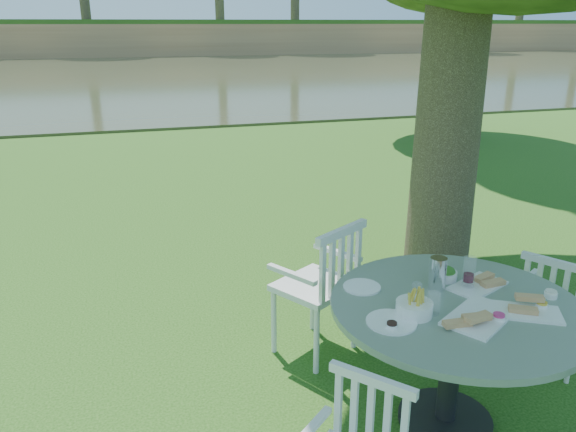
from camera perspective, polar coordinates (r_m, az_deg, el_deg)
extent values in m
plane|color=#173E0D|center=(4.61, 0.72, -10.82)|extent=(140.00, 140.00, 0.00)
cylinder|color=black|center=(3.75, 15.63, -19.21)|extent=(0.56, 0.56, 0.04)
cylinder|color=black|center=(3.53, 16.19, -14.32)|extent=(0.12, 0.12, 0.72)
cylinder|color=slate|center=(3.34, 16.80, -8.83)|extent=(1.43, 1.43, 0.04)
cylinder|color=silver|center=(4.63, 23.61, -9.48)|extent=(0.03, 0.03, 0.42)
cylinder|color=silver|center=(4.26, 26.81, -12.54)|extent=(0.03, 0.03, 0.42)
cylinder|color=silver|center=(4.35, 22.07, -11.19)|extent=(0.03, 0.03, 0.42)
cube|color=silver|center=(4.34, 25.56, -8.32)|extent=(0.56, 0.57, 0.04)
cube|color=silver|center=(4.10, 25.14, -6.85)|extent=(0.25, 0.39, 0.43)
cylinder|color=silver|center=(4.43, 2.54, -8.53)|extent=(0.04, 0.04, 0.50)
cylinder|color=silver|center=(4.13, -1.45, -10.65)|extent=(0.04, 0.04, 0.50)
cylinder|color=silver|center=(4.22, 6.78, -10.16)|extent=(0.04, 0.04, 0.50)
cylinder|color=silver|center=(3.91, 2.91, -12.58)|extent=(0.04, 0.04, 0.50)
cube|color=silver|center=(4.04, 2.77, -7.08)|extent=(0.68, 0.66, 0.04)
cube|color=silver|center=(3.82, 5.40, -4.90)|extent=(0.46, 0.30, 0.51)
cube|color=silver|center=(2.71, 8.36, -19.43)|extent=(0.30, 0.34, 0.42)
cube|color=white|center=(3.21, 18.86, -9.65)|extent=(0.51, 0.45, 0.02)
cube|color=white|center=(3.35, 23.13, -9.00)|extent=(0.40, 0.35, 0.01)
cube|color=white|center=(3.56, 18.69, -6.72)|extent=(0.41, 0.33, 0.02)
cylinder|color=white|center=(3.05, 10.46, -10.54)|extent=(0.27, 0.27, 0.01)
cylinder|color=white|center=(3.39, 7.51, -7.16)|extent=(0.22, 0.22, 0.01)
cylinder|color=white|center=(3.14, 12.69, -9.14)|extent=(0.20, 0.20, 0.08)
cylinder|color=white|center=(3.60, 15.56, -5.81)|extent=(0.16, 0.16, 0.05)
cylinder|color=silver|center=(3.43, 14.96, -5.66)|extent=(0.10, 0.10, 0.20)
cylinder|color=white|center=(3.49, 17.91, -5.53)|extent=(0.07, 0.07, 0.20)
cylinder|color=white|center=(3.30, 12.93, -7.48)|extent=(0.06, 0.06, 0.10)
cylinder|color=white|center=(3.16, 14.56, -8.59)|extent=(0.07, 0.07, 0.12)
cylinder|color=white|center=(3.21, 20.60, -9.72)|extent=(0.07, 0.07, 0.03)
cylinder|color=white|center=(3.44, 24.36, -8.33)|extent=(0.07, 0.07, 0.03)
cylinder|color=white|center=(3.58, 25.12, -7.28)|extent=(0.07, 0.07, 0.03)
cylinder|color=white|center=(2.99, 10.49, -10.98)|extent=(0.06, 0.06, 0.03)
cube|color=#363A22|center=(26.94, -14.44, 13.59)|extent=(100.00, 28.00, 0.12)
cube|color=#A4754C|center=(42.35, -15.69, 16.77)|extent=(100.00, 3.00, 2.20)
cube|color=#173E0D|center=(49.83, -16.11, 18.42)|extent=(100.00, 18.00, 0.30)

